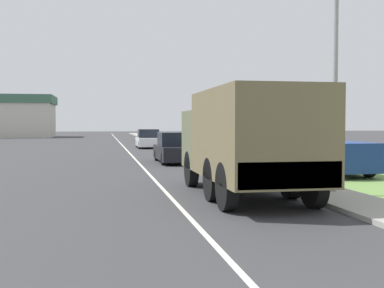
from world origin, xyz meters
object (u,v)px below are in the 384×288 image
object	(u,v)px
lamp_post	(329,46)
car_second_ahead	(148,140)
military_truck	(246,138)
pickup_truck	(326,152)
car_nearest_ahead	(174,149)

from	to	relation	value
lamp_post	car_second_ahead	bearing A→B (deg)	95.13
military_truck	pickup_truck	distance (m)	7.70
car_nearest_ahead	pickup_truck	bearing A→B (deg)	-51.26
car_second_ahead	lamp_post	world-z (taller)	lamp_post
car_nearest_ahead	lamp_post	bearing A→B (deg)	-78.20
car_nearest_ahead	car_second_ahead	distance (m)	15.77
pickup_truck	lamp_post	xyz separation A→B (m)	(-2.82, -5.81, 3.43)
military_truck	pickup_truck	world-z (taller)	military_truck
car_second_ahead	pickup_truck	world-z (taller)	pickup_truck
pickup_truck	military_truck	bearing A→B (deg)	-133.01
car_second_ahead	lamp_post	xyz separation A→B (m)	(2.55, -28.38, 3.60)
military_truck	lamp_post	xyz separation A→B (m)	(2.40, -0.21, 2.63)
car_nearest_ahead	car_second_ahead	bearing A→B (deg)	89.69
car_nearest_ahead	car_second_ahead	world-z (taller)	car_nearest_ahead
military_truck	car_nearest_ahead	xyz separation A→B (m)	(-0.24, 12.40, -0.96)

